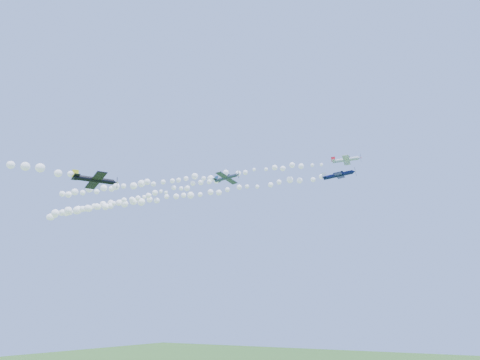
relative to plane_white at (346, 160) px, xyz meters
The scene contains 7 objects.
plane_white is the anchor object (origin of this frame).
smoke_trail_white 41.19m from the plane_white, 168.87° to the right, with size 76.92×17.12×2.88m, color white, non-canonical shape.
plane_navy 3.85m from the plane_white, 151.54° to the left, with size 7.87×8.21×2.33m.
smoke_trail_navy 47.38m from the plane_white, behind, with size 85.05×12.94×3.05m, color white, non-canonical shape.
plane_grey 28.25m from the plane_white, 164.71° to the right, with size 7.28×7.53×1.93m.
smoke_trail_grey 64.41m from the plane_white, behind, with size 69.47×4.89×3.23m, color white, non-canonical shape.
plane_black 53.66m from the plane_white, 130.28° to the right, with size 8.24×7.80×2.16m.
Camera 1 is at (46.36, -79.97, 16.56)m, focal length 30.00 mm.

